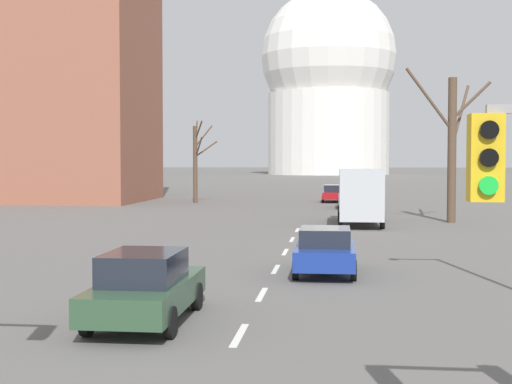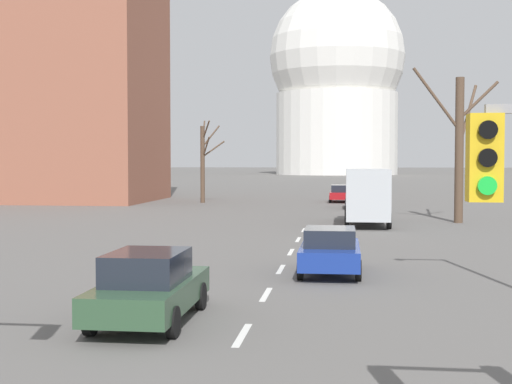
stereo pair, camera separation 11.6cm
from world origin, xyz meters
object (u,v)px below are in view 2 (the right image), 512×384
sedan_far_left (149,286)px  delivery_truck (367,195)px  sedan_mid_centre (357,197)px  sedan_near_right (330,250)px  sedan_near_left (340,193)px

sedan_far_left → delivery_truck: delivery_truck is taller
sedan_mid_centre → sedan_far_left: sedan_mid_centre is taller
sedan_near_right → delivery_truck: 17.73m
sedan_far_left → delivery_truck: bearing=77.5°
sedan_near_left → delivery_truck: size_ratio=0.64×
sedan_near_left → sedan_mid_centre: sedan_mid_centre is taller
sedan_near_right → sedan_far_left: 8.27m
sedan_near_right → sedan_mid_centre: 31.84m
delivery_truck → sedan_near_left: bearing=94.1°
sedan_near_left → sedan_far_left: sedan_far_left is taller
sedan_near_right → sedan_mid_centre: size_ratio=0.92×
sedan_near_left → sedan_near_right: 40.02m
sedan_near_right → sedan_mid_centre: (1.40, 31.81, 0.07)m
sedan_near_right → delivery_truck: bearing=84.5°
sedan_mid_centre → delivery_truck: 14.21m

